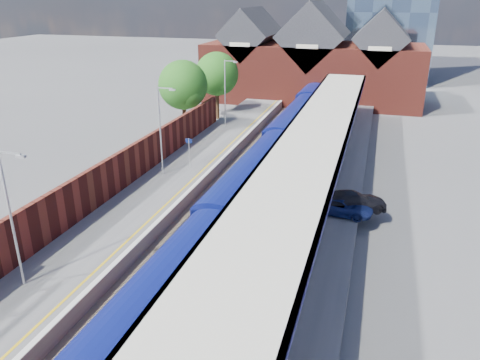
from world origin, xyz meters
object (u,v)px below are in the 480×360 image
object	(u,v)px
parked_car_dark	(352,201)
parked_car_blue	(342,206)
lamp_post_b	(12,211)
lamp_post_d	(226,88)
train	(278,146)
platform_sign	(189,148)
lamp_post_c	(162,126)

from	to	relation	value
parked_car_dark	parked_car_blue	size ratio (longest dim) A/B	1.14
lamp_post_b	lamp_post_d	world-z (taller)	same
lamp_post_d	parked_car_dark	size ratio (longest dim) A/B	1.53
parked_car_blue	lamp_post_b	bearing A→B (deg)	137.62
train	platform_sign	bearing A→B (deg)	-146.19
train	parked_car_dark	bearing A→B (deg)	-52.15
platform_sign	lamp_post_c	bearing A→B (deg)	-124.26
train	parked_car_blue	xyz separation A→B (m)	(6.39, -9.77, -0.56)
train	lamp_post_d	size ratio (longest dim) A/B	9.42
train	lamp_post_d	distance (m)	12.77
parked_car_blue	train	bearing A→B (deg)	39.36
lamp_post_d	parked_car_dark	distance (m)	24.09
parked_car_dark	lamp_post_b	bearing A→B (deg)	108.73
platform_sign	parked_car_dark	size ratio (longest dim) A/B	0.55
lamp_post_c	lamp_post_d	bearing A→B (deg)	90.00
lamp_post_c	platform_sign	world-z (taller)	lamp_post_c
train	lamp_post_b	distance (m)	23.86
train	lamp_post_b	bearing A→B (deg)	-109.37
train	lamp_post_c	distance (m)	10.50
platform_sign	lamp_post_d	bearing A→B (deg)	95.56
platform_sign	parked_car_blue	distance (m)	14.02
train	lamp_post_c	bearing A→B (deg)	-141.06
platform_sign	train	bearing A→B (deg)	33.81
train	parked_car_blue	world-z (taller)	train
lamp_post_d	parked_car_dark	world-z (taller)	lamp_post_d
lamp_post_d	parked_car_dark	xyz separation A→B (m)	(14.86, -18.67, -3.33)
train	platform_sign	world-z (taller)	platform_sign
lamp_post_c	parked_car_dark	size ratio (longest dim) A/B	1.53
lamp_post_d	platform_sign	xyz separation A→B (m)	(1.36, -14.00, -2.30)
lamp_post_b	parked_car_blue	distance (m)	19.31
lamp_post_c	platform_sign	xyz separation A→B (m)	(1.36, 2.00, -2.30)
lamp_post_b	train	bearing A→B (deg)	70.63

